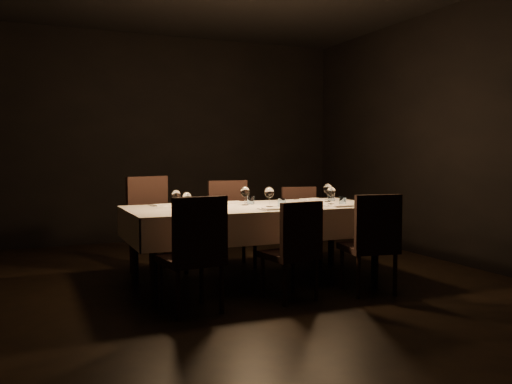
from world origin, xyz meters
name	(u,v)px	position (x,y,z in m)	size (l,w,h in m)	color
room	(256,131)	(0.00, 0.00, 1.50)	(5.01, 6.01, 3.01)	black
dining_table	(256,213)	(0.00, 0.00, 0.69)	(2.52, 1.12, 0.76)	black
chair_near_left	(195,249)	(-0.88, -0.80, 0.52)	(0.51, 0.51, 0.95)	black
place_setting_near_left	(191,204)	(-0.73, -0.22, 0.83)	(0.31, 0.39, 0.17)	white
chair_near_center	(295,246)	(0.03, -0.78, 0.49)	(0.48, 0.48, 0.87)	black
place_setting_near_center	(274,200)	(0.10, -0.22, 0.84)	(0.35, 0.41, 0.19)	white
chair_near_right	(372,239)	(0.78, -0.86, 0.51)	(0.50, 0.50, 0.92)	black
place_setting_near_right	(337,198)	(0.79, -0.22, 0.83)	(0.33, 0.40, 0.18)	white
chair_far_left	(154,220)	(-0.83, 0.84, 0.56)	(0.63, 0.63, 1.03)	black
place_setting_far_left	(174,200)	(-0.77, 0.22, 0.83)	(0.32, 0.40, 0.17)	white
chair_far_center	(231,219)	(0.06, 0.86, 0.53)	(0.49, 0.49, 0.97)	black
place_setting_far_center	(242,197)	(-0.06, 0.22, 0.84)	(0.34, 0.41, 0.19)	white
chair_far_right	(301,220)	(0.93, 0.79, 0.49)	(0.51, 0.51, 0.88)	black
place_setting_far_right	(324,194)	(0.90, 0.22, 0.84)	(0.36, 0.41, 0.19)	white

